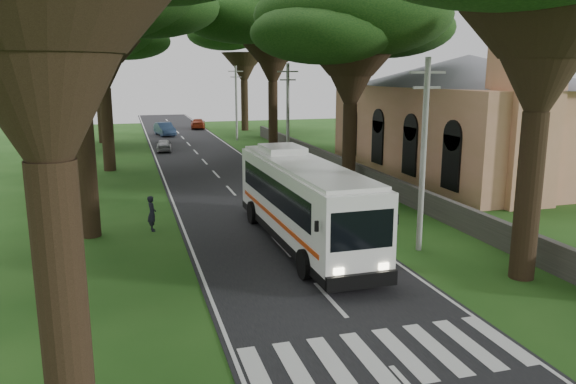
# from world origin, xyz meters

# --- Properties ---
(ground) EXTENTS (140.00, 140.00, 0.00)m
(ground) POSITION_xyz_m (0.00, 0.00, 0.00)
(ground) COLOR #1F4A15
(ground) RESTS_ON ground
(road) EXTENTS (8.00, 120.00, 0.04)m
(road) POSITION_xyz_m (0.00, 25.00, 0.01)
(road) COLOR black
(road) RESTS_ON ground
(crosswalk) EXTENTS (8.00, 3.00, 0.01)m
(crosswalk) POSITION_xyz_m (0.00, -2.00, 0.00)
(crosswalk) COLOR silver
(crosswalk) RESTS_ON ground
(property_wall) EXTENTS (0.35, 50.00, 1.20)m
(property_wall) POSITION_xyz_m (9.00, 24.00, 0.60)
(property_wall) COLOR #383533
(property_wall) RESTS_ON ground
(church) EXTENTS (14.00, 24.00, 11.60)m
(church) POSITION_xyz_m (17.86, 21.55, 4.91)
(church) COLOR tan
(church) RESTS_ON ground
(pole_near) EXTENTS (1.60, 0.24, 8.00)m
(pole_near) POSITION_xyz_m (5.50, 6.00, 4.18)
(pole_near) COLOR gray
(pole_near) RESTS_ON ground
(pole_mid) EXTENTS (1.60, 0.24, 8.00)m
(pole_mid) POSITION_xyz_m (5.50, 26.00, 4.18)
(pole_mid) COLOR gray
(pole_mid) RESTS_ON ground
(pole_far) EXTENTS (1.60, 0.24, 8.00)m
(pole_far) POSITION_xyz_m (5.50, 46.00, 4.18)
(pole_far) COLOR gray
(pole_far) RESTS_ON ground
(tree_l_far) EXTENTS (12.63, 12.63, 13.80)m
(tree_l_far) POSITION_xyz_m (-8.50, 48.00, 10.94)
(tree_l_far) COLOR black
(tree_l_far) RESTS_ON ground
(tree_r_mida) EXTENTS (12.52, 12.52, 13.47)m
(tree_r_mida) POSITION_xyz_m (8.00, 20.00, 10.64)
(tree_r_mida) COLOR black
(tree_r_mida) RESTS_ON ground
(tree_r_midb) EXTENTS (15.86, 15.86, 16.63)m
(tree_r_midb) POSITION_xyz_m (7.50, 38.00, 13.15)
(tree_r_midb) COLOR black
(tree_r_midb) RESTS_ON ground
(tree_r_far) EXTENTS (12.99, 12.99, 15.65)m
(tree_r_far) POSITION_xyz_m (8.50, 56.00, 12.68)
(tree_r_far) COLOR black
(tree_r_far) RESTS_ON ground
(coach_bus) EXTENTS (3.09, 12.39, 3.64)m
(coach_bus) POSITION_xyz_m (1.00, 8.25, 1.96)
(coach_bus) COLOR white
(coach_bus) RESTS_ON ground
(distant_car_a) EXTENTS (1.64, 3.51, 1.16)m
(distant_car_a) POSITION_xyz_m (-2.81, 39.23, 0.61)
(distant_car_a) COLOR #9A9B9E
(distant_car_a) RESTS_ON road
(distant_car_b) EXTENTS (2.39, 4.81, 1.52)m
(distant_car_b) POSITION_xyz_m (-1.78, 52.65, 0.79)
(distant_car_b) COLOR navy
(distant_car_b) RESTS_ON road
(distant_car_c) EXTENTS (2.36, 4.62, 1.29)m
(distant_car_c) POSITION_xyz_m (3.00, 59.70, 0.67)
(distant_car_c) COLOR maroon
(distant_car_c) RESTS_ON road
(pedestrian) EXTENTS (0.48, 0.67, 1.69)m
(pedestrian) POSITION_xyz_m (-5.23, 12.14, 0.85)
(pedestrian) COLOR black
(pedestrian) RESTS_ON ground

